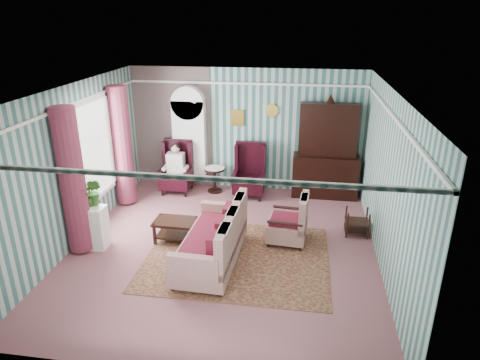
# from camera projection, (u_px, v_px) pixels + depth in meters

# --- Properties ---
(floor) EXTENTS (6.00, 6.00, 0.00)m
(floor) POSITION_uv_depth(u_px,v_px,m) (224.00, 248.00, 7.91)
(floor) COLOR #8D5257
(floor) RESTS_ON ground
(room_shell) EXTENTS (5.53, 6.02, 2.91)m
(room_shell) POSITION_uv_depth(u_px,v_px,m) (189.00, 139.00, 7.42)
(room_shell) COLOR #396966
(room_shell) RESTS_ON ground
(bookcase) EXTENTS (0.80, 0.28, 2.24)m
(bookcase) POSITION_uv_depth(u_px,v_px,m) (190.00, 143.00, 10.30)
(bookcase) COLOR white
(bookcase) RESTS_ON floor
(dresser_hutch) EXTENTS (1.50, 0.56, 2.36)m
(dresser_hutch) POSITION_uv_depth(u_px,v_px,m) (327.00, 148.00, 9.71)
(dresser_hutch) COLOR black
(dresser_hutch) RESTS_ON floor
(wingback_left) EXTENTS (0.76, 0.80, 1.25)m
(wingback_left) POSITION_uv_depth(u_px,v_px,m) (176.00, 167.00, 10.15)
(wingback_left) COLOR black
(wingback_left) RESTS_ON floor
(wingback_right) EXTENTS (0.76, 0.80, 1.25)m
(wingback_right) POSITION_uv_depth(u_px,v_px,m) (249.00, 171.00, 9.91)
(wingback_right) COLOR black
(wingback_right) RESTS_ON floor
(seated_woman) EXTENTS (0.44, 0.40, 1.18)m
(seated_woman) POSITION_uv_depth(u_px,v_px,m) (176.00, 169.00, 10.17)
(seated_woman) COLOR white
(seated_woman) RESTS_ON floor
(round_side_table) EXTENTS (0.50, 0.50, 0.60)m
(round_side_table) POSITION_uv_depth(u_px,v_px,m) (215.00, 180.00, 10.29)
(round_side_table) COLOR black
(round_side_table) RESTS_ON floor
(nest_table) EXTENTS (0.45, 0.38, 0.54)m
(nest_table) POSITION_uv_depth(u_px,v_px,m) (357.00, 222.00, 8.30)
(nest_table) COLOR black
(nest_table) RESTS_ON floor
(plant_stand) EXTENTS (0.55, 0.35, 0.80)m
(plant_stand) POSITION_uv_depth(u_px,v_px,m) (92.00, 227.00, 7.82)
(plant_stand) COLOR silver
(plant_stand) RESTS_ON floor
(rug) EXTENTS (3.20, 2.60, 0.01)m
(rug) POSITION_uv_depth(u_px,v_px,m) (237.00, 257.00, 7.59)
(rug) COLOR #4B1D19
(rug) RESTS_ON floor
(sofa) EXTENTS (0.98, 2.10, 1.01)m
(sofa) POSITION_uv_depth(u_px,v_px,m) (211.00, 236.00, 7.29)
(sofa) COLOR beige
(sofa) RESTS_ON floor
(floral_armchair) EXTENTS (0.81, 0.85, 0.88)m
(floral_armchair) POSITION_uv_depth(u_px,v_px,m) (287.00, 220.00, 7.98)
(floral_armchair) COLOR beige
(floral_armchair) RESTS_ON floor
(coffee_table) EXTENTS (0.83, 0.53, 0.42)m
(coffee_table) POSITION_uv_depth(u_px,v_px,m) (176.00, 231.00, 8.09)
(coffee_table) COLOR black
(coffee_table) RESTS_ON floor
(potted_plant_a) EXTENTS (0.44, 0.39, 0.44)m
(potted_plant_a) POSITION_uv_depth(u_px,v_px,m) (81.00, 198.00, 7.52)
(potted_plant_a) COLOR #1D4B17
(potted_plant_a) RESTS_ON plant_stand
(potted_plant_b) EXTENTS (0.33, 0.29, 0.52)m
(potted_plant_b) POSITION_uv_depth(u_px,v_px,m) (94.00, 192.00, 7.66)
(potted_plant_b) COLOR #24551A
(potted_plant_b) RESTS_ON plant_stand
(potted_plant_c) EXTENTS (0.28, 0.28, 0.40)m
(potted_plant_c) POSITION_uv_depth(u_px,v_px,m) (89.00, 195.00, 7.68)
(potted_plant_c) COLOR #21561B
(potted_plant_c) RESTS_ON plant_stand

